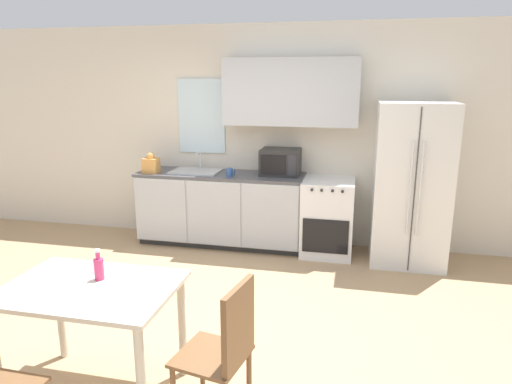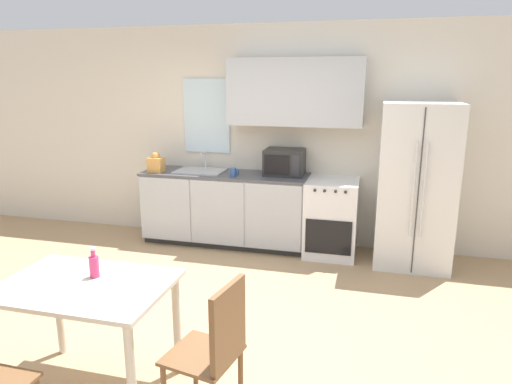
{
  "view_description": "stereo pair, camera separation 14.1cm",
  "coord_description": "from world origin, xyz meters",
  "px_view_note": "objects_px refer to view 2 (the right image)",
  "views": [
    {
      "loc": [
        1.25,
        -3.4,
        2.07
      ],
      "look_at": [
        0.37,
        0.55,
        1.05
      ],
      "focal_mm": 32.0,
      "sensor_mm": 36.0,
      "label": 1
    },
    {
      "loc": [
        1.38,
        -3.37,
        2.07
      ],
      "look_at": [
        0.37,
        0.55,
        1.05
      ],
      "focal_mm": 32.0,
      "sensor_mm": 36.0,
      "label": 2
    }
  ],
  "objects_px": {
    "dining_table": "(86,301)",
    "dining_chair_side": "(216,344)",
    "refrigerator": "(415,186)",
    "microwave": "(284,162)",
    "drink_bottle": "(94,265)",
    "coffee_mug": "(234,172)",
    "oven_range": "(331,218)"
  },
  "relations": [
    {
      "from": "oven_range",
      "to": "refrigerator",
      "type": "xyz_separation_m",
      "value": [
        0.91,
        -0.04,
        0.46
      ]
    },
    {
      "from": "coffee_mug",
      "to": "dining_chair_side",
      "type": "height_order",
      "value": "coffee_mug"
    },
    {
      "from": "dining_table",
      "to": "dining_chair_side",
      "type": "xyz_separation_m",
      "value": [
        0.92,
        -0.08,
        -0.12
      ]
    },
    {
      "from": "microwave",
      "to": "dining_table",
      "type": "bearing_deg",
      "value": -103.59
    },
    {
      "from": "microwave",
      "to": "dining_chair_side",
      "type": "height_order",
      "value": "microwave"
    },
    {
      "from": "refrigerator",
      "to": "dining_chair_side",
      "type": "xyz_separation_m",
      "value": [
        -1.31,
        -2.93,
        -0.37
      ]
    },
    {
      "from": "refrigerator",
      "to": "microwave",
      "type": "relative_size",
      "value": 3.9
    },
    {
      "from": "refrigerator",
      "to": "drink_bottle",
      "type": "distance_m",
      "value": 3.53
    },
    {
      "from": "refrigerator",
      "to": "drink_bottle",
      "type": "relative_size",
      "value": 8.67
    },
    {
      "from": "refrigerator",
      "to": "coffee_mug",
      "type": "relative_size",
      "value": 17.04
    },
    {
      "from": "dining_chair_side",
      "to": "oven_range",
      "type": "bearing_deg",
      "value": 3.26
    },
    {
      "from": "refrigerator",
      "to": "dining_chair_side",
      "type": "height_order",
      "value": "refrigerator"
    },
    {
      "from": "oven_range",
      "to": "drink_bottle",
      "type": "xyz_separation_m",
      "value": [
        -1.31,
        -2.79,
        0.41
      ]
    },
    {
      "from": "dining_chair_side",
      "to": "drink_bottle",
      "type": "distance_m",
      "value": 0.99
    },
    {
      "from": "microwave",
      "to": "dining_chair_side",
      "type": "xyz_separation_m",
      "value": [
        0.2,
        -3.08,
        -0.54
      ]
    },
    {
      "from": "microwave",
      "to": "coffee_mug",
      "type": "xyz_separation_m",
      "value": [
        -0.57,
        -0.23,
        -0.11
      ]
    },
    {
      "from": "coffee_mug",
      "to": "drink_bottle",
      "type": "distance_m",
      "value": 2.66
    },
    {
      "from": "drink_bottle",
      "to": "dining_table",
      "type": "bearing_deg",
      "value": -94.23
    },
    {
      "from": "oven_range",
      "to": "dining_table",
      "type": "bearing_deg",
      "value": -114.52
    },
    {
      "from": "refrigerator",
      "to": "dining_table",
      "type": "xyz_separation_m",
      "value": [
        -2.23,
        -2.85,
        -0.25
      ]
    },
    {
      "from": "coffee_mug",
      "to": "microwave",
      "type": "bearing_deg",
      "value": 22.12
    },
    {
      "from": "coffee_mug",
      "to": "drink_bottle",
      "type": "relative_size",
      "value": 0.51
    },
    {
      "from": "refrigerator",
      "to": "drink_bottle",
      "type": "xyz_separation_m",
      "value": [
        -2.22,
        -2.74,
        -0.05
      ]
    },
    {
      "from": "refrigerator",
      "to": "drink_bottle",
      "type": "height_order",
      "value": "refrigerator"
    },
    {
      "from": "dining_table",
      "to": "dining_chair_side",
      "type": "bearing_deg",
      "value": -5.13
    },
    {
      "from": "oven_range",
      "to": "dining_table",
      "type": "xyz_separation_m",
      "value": [
        -1.32,
        -2.89,
        0.21
      ]
    },
    {
      "from": "microwave",
      "to": "drink_bottle",
      "type": "bearing_deg",
      "value": -103.93
    },
    {
      "from": "drink_bottle",
      "to": "coffee_mug",
      "type": "bearing_deg",
      "value": 86.83
    },
    {
      "from": "oven_range",
      "to": "drink_bottle",
      "type": "relative_size",
      "value": 4.32
    },
    {
      "from": "dining_table",
      "to": "refrigerator",
      "type": "bearing_deg",
      "value": 51.99
    },
    {
      "from": "coffee_mug",
      "to": "drink_bottle",
      "type": "height_order",
      "value": "coffee_mug"
    },
    {
      "from": "dining_table",
      "to": "drink_bottle",
      "type": "relative_size",
      "value": 5.2
    }
  ]
}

